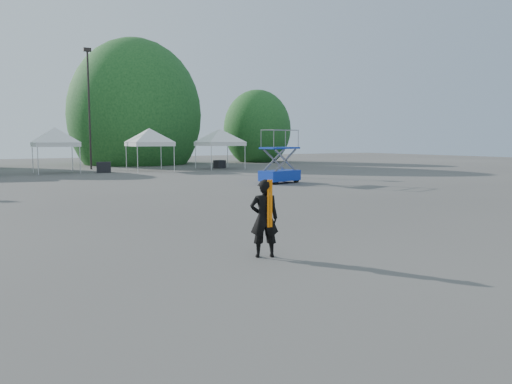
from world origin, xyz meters
TOP-DOWN VIEW (x-y plane):
  - ground at (0.00, 0.00)m, footprint 120.00×120.00m
  - light_pole_east at (3.00, 32.00)m, footprint 0.60×0.25m
  - tree_mid_e at (9.00, 39.00)m, footprint 5.12×5.12m
  - tree_far_e at (22.00, 37.00)m, footprint 3.84×3.84m
  - tent_e at (-0.27, 28.40)m, footprint 4.24×4.24m
  - tent_f at (6.59, 27.80)m, footprint 4.40×4.40m
  - tent_g at (12.43, 27.14)m, footprint 4.63×4.63m
  - man at (-1.04, -1.59)m, footprint 0.70×0.59m
  - scissor_lift at (9.07, 13.04)m, footprint 2.52×1.68m
  - crate_mid at (2.85, 27.24)m, footprint 1.18×1.02m
  - crate_east at (12.91, 28.17)m, footprint 1.04×0.92m

SIDE VIEW (x-z plane):
  - ground at x=0.00m, z-range 0.00..0.00m
  - crate_east at x=12.91m, z-range 0.00..0.68m
  - crate_mid at x=2.85m, z-range 0.00..0.79m
  - man at x=-1.04m, z-range 0.00..1.63m
  - scissor_lift at x=9.07m, z-range 0.01..3.00m
  - tent_e at x=-0.27m, z-range 1.12..5.00m
  - tent_f at x=6.59m, z-range 1.12..5.00m
  - tent_g at x=12.43m, z-range 1.12..5.00m
  - tree_far_e at x=22.00m, z-range 0.70..6.55m
  - tree_mid_e at x=9.00m, z-range 0.94..8.74m
  - light_pole_east at x=3.00m, z-range 0.62..10.42m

